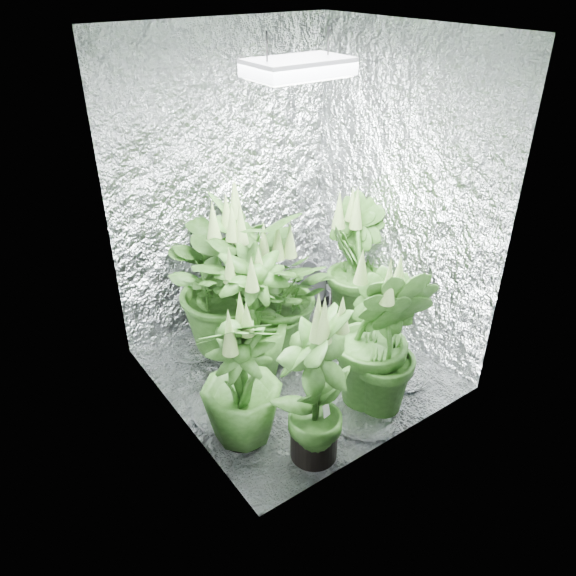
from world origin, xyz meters
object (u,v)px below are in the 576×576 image
(plant_c, at_px, (353,266))
(plant_d, at_px, (241,381))
(plant_f, at_px, (316,387))
(grow_lamp, at_px, (298,68))
(plant_a, at_px, (227,281))
(plant_e, at_px, (276,295))
(circulation_fan, at_px, (317,286))
(plant_h, at_px, (252,318))
(plant_b, at_px, (237,264))
(plant_g, at_px, (381,338))

(plant_c, xyz_separation_m, plant_d, (-1.22, -0.53, -0.06))
(plant_c, relative_size, plant_f, 1.01)
(grow_lamp, distance_m, plant_c, 1.53)
(plant_a, distance_m, plant_e, 0.33)
(grow_lamp, relative_size, circulation_fan, 1.37)
(plant_h, bearing_deg, plant_b, 67.69)
(plant_a, height_order, plant_c, plant_a)
(grow_lamp, relative_size, plant_c, 0.50)
(plant_c, distance_m, plant_e, 0.64)
(plant_a, relative_size, plant_e, 1.09)
(plant_b, xyz_separation_m, plant_f, (-0.32, -1.28, -0.03))
(plant_h, bearing_deg, plant_d, -127.93)
(plant_a, xyz_separation_m, plant_h, (-0.03, -0.33, -0.09))
(plant_d, relative_size, circulation_fan, 2.37)
(plant_d, bearing_deg, grow_lamp, 28.15)
(plant_a, relative_size, plant_h, 1.18)
(grow_lamp, xyz_separation_m, circulation_fan, (0.60, 0.55, -1.67))
(grow_lamp, height_order, plant_g, grow_lamp)
(plant_h, xyz_separation_m, circulation_fan, (0.83, 0.42, -0.25))
(plant_h, bearing_deg, plant_e, 21.27)
(plant_g, relative_size, circulation_fan, 2.86)
(plant_b, relative_size, plant_d, 1.23)
(plant_d, relative_size, plant_g, 0.83)
(plant_g, bearing_deg, grow_lamp, 107.72)
(grow_lamp, height_order, plant_d, grow_lamp)
(grow_lamp, height_order, plant_e, grow_lamp)
(plant_g, bearing_deg, plant_b, 99.77)
(plant_b, xyz_separation_m, plant_c, (0.67, -0.42, -0.04))
(grow_lamp, xyz_separation_m, plant_h, (-0.24, 0.13, -1.42))
(plant_f, bearing_deg, plant_c, 40.79)
(plant_a, distance_m, plant_f, 1.11)
(plant_e, relative_size, plant_h, 1.08)
(plant_a, height_order, plant_b, plant_b)
(plant_e, xyz_separation_m, plant_h, (-0.24, -0.09, -0.03))
(plant_b, xyz_separation_m, plant_g, (0.20, -1.19, -0.01))
(plant_d, xyz_separation_m, plant_e, (0.59, 0.54, 0.05))
(grow_lamp, bearing_deg, plant_d, -151.85)
(plant_a, xyz_separation_m, plant_c, (0.85, -0.25, -0.05))
(grow_lamp, distance_m, plant_g, 1.46)
(plant_e, bearing_deg, plant_b, 94.75)
(plant_g, xyz_separation_m, plant_h, (-0.41, 0.68, -0.08))
(plant_b, height_order, plant_h, plant_b)
(plant_d, height_order, plant_g, plant_g)
(plant_a, height_order, plant_d, plant_a)
(plant_d, xyz_separation_m, plant_g, (0.76, -0.24, 0.10))
(circulation_fan, bearing_deg, plant_c, -79.20)
(grow_lamp, distance_m, plant_a, 1.42)
(plant_f, bearing_deg, plant_e, 67.60)
(plant_d, bearing_deg, plant_c, 23.34)
(plant_d, bearing_deg, plant_h, 52.07)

